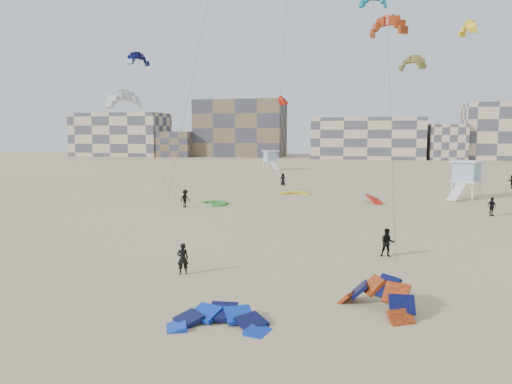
% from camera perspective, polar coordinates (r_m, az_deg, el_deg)
% --- Properties ---
extents(ground, '(320.00, 320.00, 0.00)m').
position_cam_1_polar(ground, '(25.93, -12.49, -10.51)').
color(ground, tan).
rests_on(ground, ground).
extents(kite_ground_blue, '(4.15, 4.35, 2.09)m').
position_cam_1_polar(kite_ground_blue, '(20.55, -4.26, -15.06)').
color(kite_ground_blue, '#062FE5').
rests_on(kite_ground_blue, ground).
extents(kite_ground_orange, '(5.06, 5.06, 3.59)m').
position_cam_1_polar(kite_ground_orange, '(22.78, 13.68, -13.01)').
color(kite_ground_orange, '#DF4617').
rests_on(kite_ground_orange, ground).
extents(kite_ground_green, '(4.97, 4.94, 0.62)m').
position_cam_1_polar(kite_ground_green, '(53.82, -4.73, -1.39)').
color(kite_ground_green, '#258921').
rests_on(kite_ground_green, ground).
extents(kite_ground_red_far, '(3.41, 3.26, 2.70)m').
position_cam_1_polar(kite_ground_red_far, '(56.07, 13.35, -1.22)').
color(kite_ground_red_far, red).
rests_on(kite_ground_red_far, ground).
extents(kite_ground_yellow, '(3.73, 3.92, 0.79)m').
position_cam_1_polar(kite_ground_yellow, '(62.75, 4.43, -0.22)').
color(kite_ground_yellow, yellow).
rests_on(kite_ground_yellow, ground).
extents(kitesurfer_main, '(0.75, 0.65, 1.72)m').
position_cam_1_polar(kitesurfer_main, '(27.54, -8.38, -7.54)').
color(kitesurfer_main, black).
rests_on(kitesurfer_main, ground).
extents(kitesurfer_b, '(0.91, 0.73, 1.78)m').
position_cam_1_polar(kitesurfer_b, '(31.99, 14.79, -5.62)').
color(kitesurfer_b, black).
rests_on(kitesurfer_b, ground).
extents(kitesurfer_c, '(1.17, 1.36, 1.82)m').
position_cam_1_polar(kitesurfer_c, '(51.77, -8.10, -0.74)').
color(kitesurfer_c, black).
rests_on(kitesurfer_c, ground).
extents(kitesurfer_d, '(0.89, 1.10, 1.75)m').
position_cam_1_polar(kitesurfer_d, '(50.81, 25.36, -1.52)').
color(kitesurfer_d, black).
rests_on(kitesurfer_d, ground).
extents(kitesurfer_e, '(0.94, 0.67, 1.79)m').
position_cam_1_polar(kitesurfer_e, '(72.72, 3.09, 1.46)').
color(kitesurfer_e, black).
rests_on(kitesurfer_e, ground).
extents(kitesurfer_f, '(0.79, 1.82, 1.90)m').
position_cam_1_polar(kitesurfer_f, '(77.47, 27.24, 1.08)').
color(kitesurfer_f, black).
rests_on(kitesurfer_f, ground).
extents(kite_fly_orange, '(4.42, 25.18, 17.18)m').
position_cam_1_polar(kite_fly_orange, '(49.52, 14.82, 17.69)').
color(kite_fly_orange, '#DF4617').
rests_on(kite_fly_orange, ground).
extents(kite_fly_grey, '(6.19, 6.81, 11.72)m').
position_cam_1_polar(kite_fly_grey, '(57.69, -14.79, 9.99)').
color(kite_fly_grey, silver).
rests_on(kite_fly_grey, ground).
extents(kite_fly_olive, '(8.13, 8.33, 15.63)m').
position_cam_1_polar(kite_fly_olive, '(61.23, 17.40, 13.76)').
color(kite_fly_olive, brown).
rests_on(kite_fly_olive, ground).
extents(kite_fly_yellow, '(7.82, 6.02, 21.89)m').
position_cam_1_polar(kite_fly_yellow, '(78.04, 23.05, 16.73)').
color(kite_fly_yellow, yellow).
rests_on(kite_fly_yellow, ground).
extents(kite_fly_navy, '(4.95, 8.11, 19.02)m').
position_cam_1_polar(kite_fly_navy, '(81.06, -13.31, 14.45)').
color(kite_fly_navy, '#0D1141').
rests_on(kite_fly_navy, ground).
extents(kite_fly_teal_b, '(4.72, 4.68, 26.76)m').
position_cam_1_polar(kite_fly_teal_b, '(78.84, 13.29, 20.40)').
color(kite_fly_teal_b, '#046683').
rests_on(kite_fly_teal_b, ground).
extents(kite_fly_red, '(4.08, 8.55, 13.41)m').
position_cam_1_polar(kite_fly_red, '(89.00, 3.06, 10.30)').
color(kite_fly_red, red).
rests_on(kite_fly_red, ground).
extents(lifeguard_tower_near, '(4.25, 6.61, 4.40)m').
position_cam_1_polar(lifeguard_tower_near, '(63.11, 22.90, 1.30)').
color(lifeguard_tower_near, white).
rests_on(lifeguard_tower_near, ground).
extents(lifeguard_tower_far, '(3.90, 5.99, 3.98)m').
position_cam_1_polar(lifeguard_tower_far, '(103.33, 1.65, 3.65)').
color(lifeguard_tower_far, white).
rests_on(lifeguard_tower_far, ground).
extents(condo_west_a, '(30.00, 15.00, 14.00)m').
position_cam_1_polar(condo_west_a, '(172.41, -15.18, 6.35)').
color(condo_west_a, beige).
rests_on(condo_west_a, ground).
extents(condo_west_b, '(28.00, 14.00, 18.00)m').
position_cam_1_polar(condo_west_b, '(161.56, -1.79, 7.28)').
color(condo_west_b, brown).
rests_on(condo_west_b, ground).
extents(condo_mid, '(32.00, 16.00, 12.00)m').
position_cam_1_polar(condo_mid, '(152.34, 12.63, 6.02)').
color(condo_mid, beige).
rests_on(condo_mid, ground).
extents(condo_fill_left, '(12.00, 10.00, 8.00)m').
position_cam_1_polar(condo_fill_left, '(162.18, -9.20, 5.42)').
color(condo_fill_left, brown).
rests_on(condo_fill_left, ground).
extents(condo_fill_right, '(10.00, 10.00, 10.00)m').
position_cam_1_polar(condo_fill_right, '(151.85, 20.98, 5.35)').
color(condo_fill_right, beige).
rests_on(condo_fill_right, ground).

